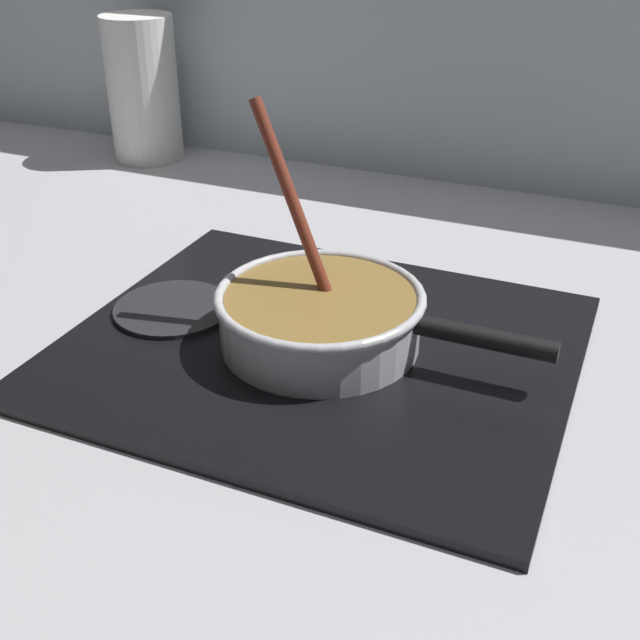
{
  "coord_description": "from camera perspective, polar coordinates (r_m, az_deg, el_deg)",
  "views": [
    {
      "loc": [
        0.42,
        -0.55,
        0.48
      ],
      "look_at": [
        0.11,
        0.16,
        0.04
      ],
      "focal_mm": 44.84,
      "sensor_mm": 36.0,
      "label": 1
    }
  ],
  "objects": [
    {
      "name": "backsplash_wall",
      "position": [
        1.42,
        6.4,
        20.91
      ],
      "size": [
        2.4,
        0.02,
        0.55
      ],
      "primitive_type": "cube",
      "color": "silver",
      "rests_on": "ground"
    },
    {
      "name": "cooking_pan",
      "position": [
        0.89,
        0.12,
        0.3
      ],
      "size": [
        0.38,
        0.23,
        0.26
      ],
      "color": "silver",
      "rests_on": "hob_plate"
    },
    {
      "name": "hob_plate",
      "position": [
        0.91,
        0.0,
        -1.99
      ],
      "size": [
        0.56,
        0.48,
        0.01
      ],
      "primitive_type": "cube",
      "color": "black",
      "rests_on": "ground"
    },
    {
      "name": "spare_burner",
      "position": [
        0.99,
        -10.43,
        0.82
      ],
      "size": [
        0.14,
        0.14,
        0.01
      ],
      "primitive_type": "cylinder",
      "color": "#262628",
      "rests_on": "hob_plate"
    },
    {
      "name": "paper_towel_roll",
      "position": [
        1.56,
        -12.52,
        15.78
      ],
      "size": [
        0.13,
        0.13,
        0.26
      ],
      "primitive_type": "cylinder",
      "color": "white",
      "rests_on": "ground"
    },
    {
      "name": "ground",
      "position": [
        0.85,
        -11.23,
        -7.18
      ],
      "size": [
        2.4,
        1.6,
        0.04
      ],
      "primitive_type": "cube",
      "color": "#B7B7BC"
    },
    {
      "name": "burner_ring",
      "position": [
        0.9,
        0.0,
        -1.44
      ],
      "size": [
        0.16,
        0.16,
        0.01
      ],
      "primitive_type": "torus",
      "color": "#592D0C",
      "rests_on": "hob_plate"
    }
  ]
}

